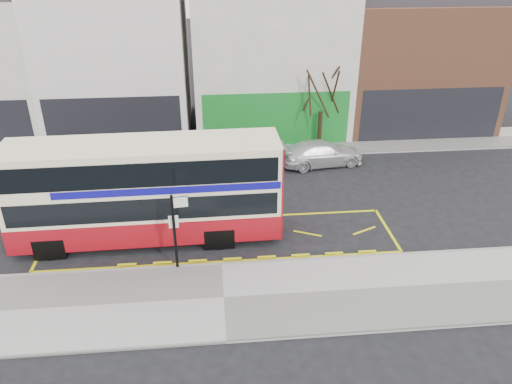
{
  "coord_description": "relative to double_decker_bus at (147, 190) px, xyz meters",
  "views": [
    {
      "loc": [
        -0.16,
        -15.56,
        11.07
      ],
      "look_at": [
        1.5,
        2.0,
        1.83
      ],
      "focal_mm": 35.0,
      "sensor_mm": 36.0,
      "label": 1
    }
  ],
  "objects": [
    {
      "name": "ground",
      "position": [
        2.76,
        -1.87,
        -2.18
      ],
      "size": [
        120.0,
        120.0,
        0.0
      ],
      "primitive_type": "plane",
      "color": "black",
      "rests_on": "ground"
    },
    {
      "name": "terrace_green_shop",
      "position": [
        6.26,
        13.12,
        2.89
      ],
      "size": [
        9.0,
        8.01,
        11.3
      ],
      "color": "silver",
      "rests_on": "ground"
    },
    {
      "name": "kerb",
      "position": [
        2.76,
        -2.24,
        -2.1
      ],
      "size": [
        40.0,
        0.15,
        0.15
      ],
      "primitive_type": "cube",
      "color": "gray",
      "rests_on": "ground"
    },
    {
      "name": "car_grey",
      "position": [
        4.36,
        6.41,
        -1.43
      ],
      "size": [
        4.79,
        2.99,
        1.49
      ],
      "primitive_type": "imported",
      "rotation": [
        0.0,
        0.0,
        1.91
      ],
      "color": "#3C3E44",
      "rests_on": "ground"
    },
    {
      "name": "bus_stop_post",
      "position": [
        1.19,
        -2.25,
        -0.25
      ],
      "size": [
        0.74,
        0.15,
        2.96
      ],
      "rotation": [
        0.0,
        0.0,
        0.13
      ],
      "color": "black",
      "rests_on": "pavement"
    },
    {
      "name": "car_white",
      "position": [
        8.36,
        6.5,
        -1.54
      ],
      "size": [
        4.63,
        2.42,
        1.28
      ],
      "primitive_type": "imported",
      "rotation": [
        0.0,
        0.0,
        1.72
      ],
      "color": "silver",
      "rests_on": "ground"
    },
    {
      "name": "pavement",
      "position": [
        2.76,
        -4.17,
        -2.1
      ],
      "size": [
        40.0,
        4.0,
        0.15
      ],
      "primitive_type": "cube",
      "color": "#A7A49F",
      "rests_on": "ground"
    },
    {
      "name": "double_decker_bus",
      "position": [
        0.0,
        0.0,
        0.0
      ],
      "size": [
        10.42,
        2.58,
        4.15
      ],
      "rotation": [
        0.0,
        0.0,
        0.02
      ],
      "color": "#FFEDC2",
      "rests_on": "ground"
    },
    {
      "name": "road_markings",
      "position": [
        2.76,
        -0.27,
        -2.17
      ],
      "size": [
        14.0,
        3.4,
        0.01
      ],
      "primitive_type": null,
      "color": "yellow",
      "rests_on": "ground"
    },
    {
      "name": "street_tree_right",
      "position": [
        8.68,
        8.72,
        1.85
      ],
      "size": [
        2.74,
        2.74,
        5.91
      ],
      "color": "black",
      "rests_on": "ground"
    },
    {
      "name": "far_pavement",
      "position": [
        2.76,
        9.13,
        -2.1
      ],
      "size": [
        50.0,
        3.0,
        0.15
      ],
      "primitive_type": "cube",
      "color": "#A7A49F",
      "rests_on": "ground"
    },
    {
      "name": "car_silver",
      "position": [
        -4.34,
        7.75,
        -1.56
      ],
      "size": [
        3.68,
        1.64,
        1.23
      ],
      "primitive_type": "imported",
      "rotation": [
        0.0,
        0.0,
        1.62
      ],
      "color": "silver",
      "rests_on": "ground"
    },
    {
      "name": "terrace_right",
      "position": [
        15.26,
        13.12,
        2.39
      ],
      "size": [
        9.0,
        8.01,
        10.3
      ],
      "color": "#9C5B3E",
      "rests_on": "ground"
    },
    {
      "name": "terrace_left",
      "position": [
        -2.74,
        13.12,
        3.14
      ],
      "size": [
        8.0,
        8.01,
        11.8
      ],
      "color": "silver",
      "rests_on": "ground"
    }
  ]
}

